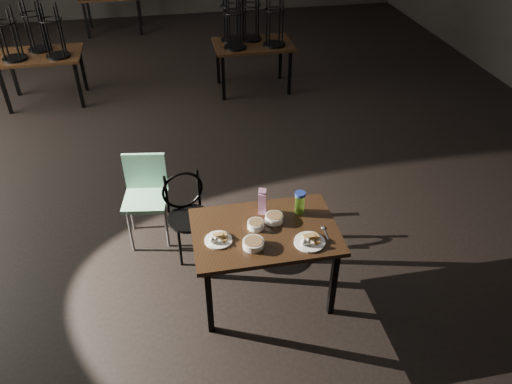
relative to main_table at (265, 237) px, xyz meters
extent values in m
plane|color=black|center=(-0.13, 2.72, -0.67)|extent=(12.00, 12.00, 0.00)
cube|color=black|center=(0.00, 0.00, 0.06)|extent=(1.20, 0.80, 0.04)
cube|color=black|center=(-0.52, -0.32, -0.32)|extent=(0.05, 0.05, 0.71)
cube|color=black|center=(0.52, -0.32, -0.32)|extent=(0.05, 0.05, 0.71)
cube|color=black|center=(-0.52, 0.32, -0.32)|extent=(0.05, 0.05, 0.71)
cube|color=black|center=(0.52, 0.32, -0.32)|extent=(0.05, 0.05, 0.71)
cylinder|color=white|center=(-0.39, -0.06, 0.09)|extent=(0.22, 0.22, 0.01)
cube|color=olive|center=(-0.39, -0.02, 0.13)|extent=(0.08, 0.08, 0.04)
cube|color=olive|center=(-0.36, -0.02, 0.13)|extent=(0.09, 0.09, 0.03)
ellipsoid|color=white|center=(-0.45, -0.09, 0.12)|extent=(0.04, 0.04, 0.05)
ellipsoid|color=white|center=(-0.42, -0.09, 0.12)|extent=(0.04, 0.04, 0.05)
cylinder|color=white|center=(0.32, -0.22, 0.09)|extent=(0.25, 0.25, 0.01)
cube|color=olive|center=(0.32, -0.18, 0.14)|extent=(0.09, 0.09, 0.04)
cube|color=olive|center=(0.35, -0.18, 0.14)|extent=(0.10, 0.10, 0.03)
ellipsoid|color=white|center=(0.26, -0.25, 0.12)|extent=(0.05, 0.05, 0.06)
ellipsoid|color=white|center=(0.29, -0.25, 0.12)|extent=(0.05, 0.05, 0.06)
cylinder|color=white|center=(-0.07, 0.05, 0.11)|extent=(0.14, 0.14, 0.05)
cylinder|color=brown|center=(-0.07, 0.05, 0.13)|extent=(0.12, 0.12, 0.01)
cylinder|color=white|center=(0.10, 0.10, 0.11)|extent=(0.15, 0.15, 0.06)
cylinder|color=brown|center=(0.10, 0.10, 0.13)|extent=(0.13, 0.13, 0.01)
cylinder|color=white|center=(-0.13, -0.18, 0.11)|extent=(0.17, 0.17, 0.06)
cylinder|color=brown|center=(-0.13, -0.18, 0.13)|extent=(0.14, 0.14, 0.01)
cube|color=#861864|center=(0.02, 0.23, 0.18)|extent=(0.08, 0.08, 0.21)
cube|color=#861864|center=(0.02, 0.23, 0.31)|extent=(0.08, 0.08, 0.06)
cylinder|color=#97EF46|center=(0.34, 0.18, 0.17)|extent=(0.09, 0.09, 0.17)
cylinder|color=navy|center=(0.34, 0.18, 0.27)|extent=(0.10, 0.10, 0.03)
ellipsoid|color=silver|center=(0.47, -0.07, 0.08)|extent=(0.04, 0.05, 0.01)
cube|color=silver|center=(0.47, -0.15, 0.08)|extent=(0.01, 0.12, 0.00)
cylinder|color=black|center=(-0.59, 0.62, -0.21)|extent=(0.41, 0.41, 0.03)
torus|color=black|center=(-0.63, 0.80, 0.00)|extent=(0.40, 0.10, 0.40)
cylinder|color=black|center=(-0.48, 0.74, -0.44)|extent=(0.03, 0.03, 0.47)
cylinder|color=black|center=(-0.71, 0.74, -0.44)|extent=(0.03, 0.03, 0.47)
cylinder|color=black|center=(-0.71, 0.51, -0.44)|extent=(0.03, 0.03, 0.47)
cylinder|color=black|center=(-0.48, 0.51, -0.44)|extent=(0.03, 0.03, 0.47)
cube|color=#7ABE97|center=(-0.99, 0.98, -0.19)|extent=(0.47, 0.47, 0.04)
cube|color=#7ABE97|center=(-0.97, 1.16, 0.03)|extent=(0.41, 0.09, 0.39)
cylinder|color=slate|center=(-1.17, 0.80, -0.43)|extent=(0.03, 0.03, 0.48)
cylinder|color=slate|center=(-0.82, 0.80, -0.43)|extent=(0.03, 0.03, 0.48)
cylinder|color=slate|center=(-1.17, 1.15, -0.43)|extent=(0.03, 0.03, 0.48)
cylinder|color=slate|center=(-0.82, 1.15, -0.43)|extent=(0.03, 0.03, 0.48)
cube|color=black|center=(-2.46, 4.52, 0.06)|extent=(1.20, 0.80, 0.04)
cube|color=black|center=(-2.98, 4.20, -0.32)|extent=(0.05, 0.05, 0.71)
cube|color=black|center=(-1.94, 4.20, -0.32)|extent=(0.05, 0.05, 0.71)
cube|color=black|center=(-2.98, 4.84, -0.32)|extent=(0.05, 0.05, 0.71)
cube|color=black|center=(-1.94, 4.84, -0.32)|extent=(0.05, 0.05, 0.71)
cylinder|color=black|center=(-2.76, 4.37, 0.09)|extent=(0.34, 0.34, 0.03)
torus|color=black|center=(-2.76, 4.37, 0.59)|extent=(0.32, 0.32, 0.02)
cylinder|color=black|center=(-2.67, 4.46, 0.46)|extent=(0.03, 0.03, 0.70)
cylinder|color=black|center=(-2.86, 4.46, 0.46)|extent=(0.03, 0.03, 0.70)
cylinder|color=black|center=(-2.67, 4.27, 0.46)|extent=(0.03, 0.03, 0.70)
cylinder|color=black|center=(-2.16, 4.37, 0.09)|extent=(0.34, 0.34, 0.03)
torus|color=black|center=(-2.16, 4.37, 0.59)|extent=(0.32, 0.32, 0.02)
cylinder|color=black|center=(-2.07, 4.46, 0.46)|extent=(0.03, 0.03, 0.70)
cylinder|color=black|center=(-2.26, 4.46, 0.46)|extent=(0.03, 0.03, 0.70)
cylinder|color=black|center=(-2.26, 4.27, 0.46)|extent=(0.03, 0.03, 0.70)
cylinder|color=black|center=(-2.07, 4.27, 0.46)|extent=(0.03, 0.03, 0.70)
cylinder|color=black|center=(-2.46, 4.70, 0.09)|extent=(0.34, 0.34, 0.03)
torus|color=black|center=(-2.46, 4.70, 0.59)|extent=(0.32, 0.32, 0.02)
cylinder|color=black|center=(-2.37, 4.79, 0.46)|extent=(0.03, 0.03, 0.70)
cylinder|color=black|center=(-2.56, 4.79, 0.46)|extent=(0.03, 0.03, 0.70)
cylinder|color=black|center=(-2.56, 4.60, 0.46)|extent=(0.03, 0.03, 0.70)
cylinder|color=black|center=(-2.37, 4.60, 0.46)|extent=(0.03, 0.03, 0.70)
cube|color=black|center=(0.71, 4.39, 0.06)|extent=(1.20, 0.80, 0.04)
cube|color=black|center=(0.19, 4.07, -0.32)|extent=(0.05, 0.05, 0.71)
cube|color=black|center=(1.23, 4.07, -0.32)|extent=(0.05, 0.05, 0.71)
cube|color=black|center=(0.19, 4.71, -0.32)|extent=(0.05, 0.05, 0.71)
cube|color=black|center=(1.23, 4.71, -0.32)|extent=(0.05, 0.05, 0.71)
cylinder|color=black|center=(0.41, 4.24, 0.09)|extent=(0.34, 0.34, 0.03)
torus|color=black|center=(0.41, 4.24, 0.59)|extent=(0.32, 0.32, 0.02)
cylinder|color=black|center=(0.51, 4.33, 0.46)|extent=(0.03, 0.03, 0.70)
cylinder|color=black|center=(0.31, 4.33, 0.46)|extent=(0.03, 0.03, 0.70)
cylinder|color=black|center=(0.31, 4.14, 0.46)|extent=(0.03, 0.03, 0.70)
cylinder|color=black|center=(0.51, 4.14, 0.46)|extent=(0.03, 0.03, 0.70)
cylinder|color=black|center=(1.01, 4.24, 0.09)|extent=(0.34, 0.34, 0.03)
torus|color=black|center=(1.01, 4.24, 0.59)|extent=(0.32, 0.32, 0.02)
cylinder|color=black|center=(1.11, 4.33, 0.46)|extent=(0.03, 0.03, 0.70)
cylinder|color=black|center=(0.91, 4.33, 0.46)|extent=(0.03, 0.03, 0.70)
cylinder|color=black|center=(0.91, 4.14, 0.46)|extent=(0.03, 0.03, 0.70)
cylinder|color=black|center=(1.11, 4.14, 0.46)|extent=(0.03, 0.03, 0.70)
cylinder|color=black|center=(0.71, 4.57, 0.09)|extent=(0.34, 0.34, 0.03)
torus|color=black|center=(0.71, 4.57, 0.59)|extent=(0.32, 0.32, 0.02)
cylinder|color=black|center=(0.81, 4.66, 0.46)|extent=(0.03, 0.03, 0.70)
cylinder|color=black|center=(0.61, 4.66, 0.46)|extent=(0.03, 0.03, 0.70)
cylinder|color=black|center=(0.61, 4.47, 0.46)|extent=(0.03, 0.03, 0.70)
cylinder|color=black|center=(0.81, 4.47, 0.46)|extent=(0.03, 0.03, 0.70)
cylinder|color=black|center=(0.41, 4.57, 0.09)|extent=(0.34, 0.34, 0.03)
torus|color=black|center=(0.41, 4.57, 0.59)|extent=(0.32, 0.32, 0.02)
cylinder|color=black|center=(0.51, 4.66, 0.46)|extent=(0.03, 0.03, 0.70)
cylinder|color=black|center=(0.31, 4.66, 0.46)|extent=(0.03, 0.03, 0.70)
cylinder|color=black|center=(0.31, 4.47, 0.46)|extent=(0.03, 0.03, 0.70)
cylinder|color=black|center=(0.51, 4.47, 0.46)|extent=(0.03, 0.03, 0.70)
cube|color=black|center=(-2.10, 7.40, -0.32)|extent=(0.05, 0.05, 0.71)
cube|color=black|center=(-1.06, 7.40, -0.32)|extent=(0.05, 0.05, 0.71)
cube|color=black|center=(-2.10, 8.04, -0.32)|extent=(0.05, 0.05, 0.71)
cube|color=black|center=(-1.06, 8.04, -0.32)|extent=(0.05, 0.05, 0.71)
camera|label=1|loc=(-0.66, -3.06, 2.74)|focal=35.00mm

